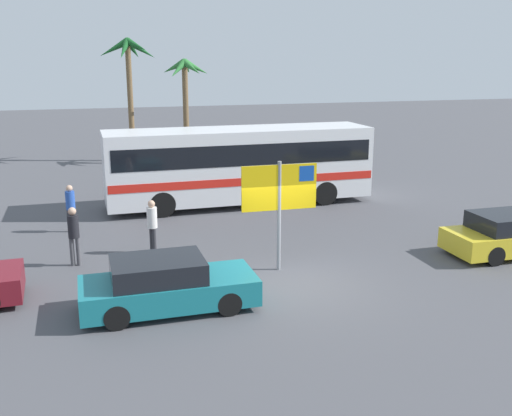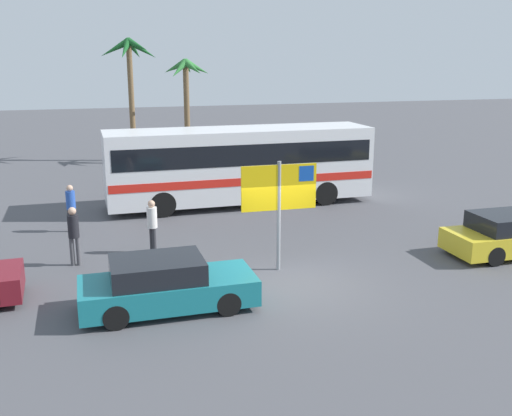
# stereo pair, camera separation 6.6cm
# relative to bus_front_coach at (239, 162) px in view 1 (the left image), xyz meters

# --- Properties ---
(ground) EXTENTS (120.00, 120.00, 0.00)m
(ground) POSITION_rel_bus_front_coach_xyz_m (-0.99, -9.17, -1.78)
(ground) COLOR #4C4C51
(bus_front_coach) EXTENTS (10.93, 2.59, 3.17)m
(bus_front_coach) POSITION_rel_bus_front_coach_xyz_m (0.00, 0.00, 0.00)
(bus_front_coach) COLOR white
(bus_front_coach) RESTS_ON ground
(ferry_sign) EXTENTS (2.20, 0.12, 3.20)m
(ferry_sign) POSITION_rel_bus_front_coach_xyz_m (-0.92, -7.97, 0.54)
(ferry_sign) COLOR gray
(ferry_sign) RESTS_ON ground
(car_teal) EXTENTS (4.25, 1.76, 1.32)m
(car_teal) POSITION_rel_bus_front_coach_xyz_m (-4.51, -9.85, -1.15)
(car_teal) COLOR #19757F
(car_teal) RESTS_ON ground
(pedestrian_near_sign) EXTENTS (0.32, 0.32, 1.69)m
(pedestrian_near_sign) POSITION_rel_bus_front_coach_xyz_m (-6.74, -2.23, -0.79)
(pedestrian_near_sign) COLOR #2D2D33
(pedestrian_near_sign) RESTS_ON ground
(pedestrian_crossing_lot) EXTENTS (0.32, 0.32, 1.78)m
(pedestrian_crossing_lot) POSITION_rel_bus_front_coach_xyz_m (-6.64, -5.91, -0.73)
(pedestrian_crossing_lot) COLOR #4C4C51
(pedestrian_crossing_lot) RESTS_ON ground
(pedestrian_by_bus) EXTENTS (0.32, 0.32, 1.71)m
(pedestrian_by_bus) POSITION_rel_bus_front_coach_xyz_m (-4.29, -5.40, -0.77)
(pedestrian_by_bus) COLOR #2D2D33
(pedestrian_by_bus) RESTS_ON ground
(palm_tree_seaside) EXTENTS (2.73, 2.84, 5.93)m
(palm_tree_seaside) POSITION_rel_bus_front_coach_xyz_m (-0.30, 10.45, 2.88)
(palm_tree_seaside) COLOR brown
(palm_tree_seaside) RESTS_ON ground
(palm_tree_inland) EXTENTS (3.33, 3.28, 7.09)m
(palm_tree_inland) POSITION_rel_bus_front_coach_xyz_m (-3.26, 12.26, 3.93)
(palm_tree_inland) COLOR brown
(palm_tree_inland) RESTS_ON ground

